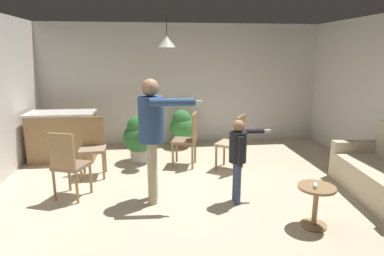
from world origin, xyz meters
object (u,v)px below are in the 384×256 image
at_px(dining_chair_centre_back, 93,144).
at_px(person_adult, 152,127).
at_px(potted_plant_corner, 139,136).
at_px(kitchen_counter, 63,136).
at_px(side_table_by_couch, 316,201).
at_px(potted_plant_by_wall, 182,127).
at_px(spare_remote_on_table, 315,186).
at_px(dining_chair_spare, 234,141).
at_px(dining_chair_by_counter, 188,137).
at_px(dining_chair_near_wall, 68,163).
at_px(person_child, 238,152).

bearing_deg(dining_chair_centre_back, person_adult, 128.54).
relative_size(dining_chair_centre_back, potted_plant_corner, 1.09).
relative_size(kitchen_counter, side_table_by_couch, 2.42).
bearing_deg(potted_plant_by_wall, spare_remote_on_table, -71.14).
xyz_separation_m(kitchen_counter, dining_chair_spare, (3.16, -0.98, 0.07)).
bearing_deg(dining_chair_spare, kitchen_counter, 108.31).
bearing_deg(potted_plant_by_wall, dining_chair_by_counter, -89.77).
height_order(person_adult, potted_plant_corner, person_adult).
distance_m(dining_chair_by_counter, dining_chair_spare, 0.84).
bearing_deg(person_adult, dining_chair_by_counter, 158.95).
bearing_deg(potted_plant_by_wall, dining_chair_near_wall, -126.46).
height_order(dining_chair_by_counter, dining_chair_centre_back, same).
height_order(kitchen_counter, dining_chair_centre_back, dining_chair_centre_back).
bearing_deg(dining_chair_near_wall, potted_plant_by_wall, 74.09).
xyz_separation_m(kitchen_counter, spare_remote_on_table, (3.63, -3.03, 0.06)).
bearing_deg(potted_plant_corner, person_adult, -81.32).
bearing_deg(dining_chair_centre_back, side_table_by_couch, 141.41).
bearing_deg(dining_chair_near_wall, kitchen_counter, 126.99).
height_order(person_child, potted_plant_corner, person_child).
xyz_separation_m(potted_plant_by_wall, spare_remote_on_table, (1.25, -3.65, 0.08)).
xyz_separation_m(person_adult, dining_chair_near_wall, (-1.20, 0.21, -0.53)).
height_order(side_table_by_couch, spare_remote_on_table, spare_remote_on_table).
bearing_deg(person_child, kitchen_counter, -127.06).
height_order(dining_chair_by_counter, dining_chair_spare, same).
bearing_deg(potted_plant_by_wall, side_table_by_couch, -70.61).
bearing_deg(dining_chair_centre_back, dining_chair_spare, 175.60).
height_order(person_adult, dining_chair_by_counter, person_adult).
distance_m(dining_chair_spare, potted_plant_corner, 1.81).
height_order(person_child, dining_chair_centre_back, person_child).
bearing_deg(person_adult, side_table_by_couch, 66.82).
relative_size(dining_chair_by_counter, dining_chair_centre_back, 1.00).
distance_m(dining_chair_near_wall, spare_remote_on_table, 3.29).
bearing_deg(potted_plant_by_wall, person_adult, -103.31).
bearing_deg(spare_remote_on_table, kitchen_counter, 140.09).
bearing_deg(spare_remote_on_table, person_adult, 152.82).
height_order(dining_chair_near_wall, dining_chair_centre_back, same).
bearing_deg(kitchen_counter, dining_chair_by_counter, -15.19).
bearing_deg(spare_remote_on_table, side_table_by_couch, 26.84).
height_order(person_adult, dining_chair_near_wall, person_adult).
bearing_deg(dining_chair_near_wall, dining_chair_centre_back, 99.83).
relative_size(side_table_by_couch, person_adult, 0.30).
relative_size(dining_chair_by_counter, potted_plant_by_wall, 1.19).
relative_size(side_table_by_couch, dining_chair_centre_back, 0.52).
relative_size(kitchen_counter, potted_plant_corner, 1.38).
height_order(dining_chair_centre_back, potted_plant_by_wall, dining_chair_centre_back).
distance_m(person_adult, spare_remote_on_table, 2.18).
relative_size(dining_chair_spare, potted_plant_by_wall, 1.19).
bearing_deg(potted_plant_by_wall, person_child, -79.72).
height_order(kitchen_counter, potted_plant_corner, kitchen_counter).
bearing_deg(dining_chair_spare, dining_chair_by_counter, 102.34).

